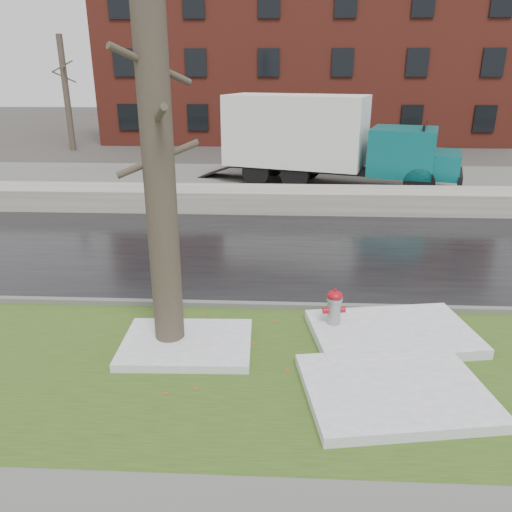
{
  "coord_description": "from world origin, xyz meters",
  "views": [
    {
      "loc": [
        0.63,
        -8.09,
        4.53
      ],
      "look_at": [
        0.16,
        1.39,
        1.0
      ],
      "focal_mm": 35.0,
      "sensor_mm": 36.0,
      "label": 1
    }
  ],
  "objects_px": {
    "worker": "(154,160)",
    "tree": "(158,163)",
    "fire_hydrant": "(334,309)",
    "box_truck": "(323,139)"
  },
  "relations": [
    {
      "from": "tree",
      "to": "fire_hydrant",
      "type": "bearing_deg",
      "value": 10.65
    },
    {
      "from": "fire_hydrant",
      "to": "box_truck",
      "type": "xyz_separation_m",
      "value": [
        0.71,
        12.81,
        1.43
      ]
    },
    {
      "from": "fire_hydrant",
      "to": "box_truck",
      "type": "bearing_deg",
      "value": 77.06
    },
    {
      "from": "tree",
      "to": "box_truck",
      "type": "height_order",
      "value": "tree"
    },
    {
      "from": "box_truck",
      "to": "worker",
      "type": "height_order",
      "value": "box_truck"
    },
    {
      "from": "tree",
      "to": "worker",
      "type": "relative_size",
      "value": 3.79
    },
    {
      "from": "fire_hydrant",
      "to": "tree",
      "type": "distance_m",
      "value": 3.99
    },
    {
      "from": "worker",
      "to": "tree",
      "type": "bearing_deg",
      "value": 87.5
    },
    {
      "from": "fire_hydrant",
      "to": "box_truck",
      "type": "distance_m",
      "value": 12.91
    },
    {
      "from": "fire_hydrant",
      "to": "tree",
      "type": "xyz_separation_m",
      "value": [
        -2.89,
        -0.54,
        2.7
      ]
    }
  ]
}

